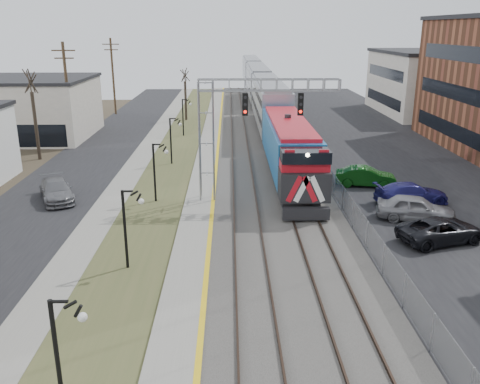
{
  "coord_description": "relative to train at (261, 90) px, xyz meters",
  "views": [
    {
      "loc": [
        1.0,
        -4.52,
        11.14
      ],
      "look_at": [
        1.56,
        21.96,
        2.6
      ],
      "focal_mm": 38.0,
      "sensor_mm": 36.0,
      "label": 1
    }
  ],
  "objects": [
    {
      "name": "street_west",
      "position": [
        -17.0,
        -33.04,
        -2.9
      ],
      "size": [
        7.0,
        120.0,
        0.04
      ],
      "primitive_type": "cube",
      "color": "black",
      "rests_on": "ground"
    },
    {
      "name": "sidewalk",
      "position": [
        -12.5,
        -33.04,
        -2.88
      ],
      "size": [
        2.0,
        120.0,
        0.08
      ],
      "primitive_type": "cube",
      "color": "gray",
      "rests_on": "ground"
    },
    {
      "name": "grass_median",
      "position": [
        -9.5,
        -33.04,
        -2.89
      ],
      "size": [
        4.0,
        120.0,
        0.06
      ],
      "primitive_type": "cube",
      "color": "#434B28",
      "rests_on": "ground"
    },
    {
      "name": "platform",
      "position": [
        -6.5,
        -33.04,
        -2.8
      ],
      "size": [
        2.0,
        120.0,
        0.24
      ],
      "primitive_type": "cube",
      "color": "gray",
      "rests_on": "ground"
    },
    {
      "name": "ballast_bed",
      "position": [
        -1.5,
        -33.04,
        -2.82
      ],
      "size": [
        8.0,
        120.0,
        0.2
      ],
      "primitive_type": "cube",
      "color": "#595651",
      "rests_on": "ground"
    },
    {
      "name": "parking_lot",
      "position": [
        10.5,
        -33.04,
        -2.9
      ],
      "size": [
        16.0,
        120.0,
        0.04
      ],
      "primitive_type": "cube",
      "color": "black",
      "rests_on": "ground"
    },
    {
      "name": "platform_edge",
      "position": [
        -5.62,
        -33.04,
        -2.67
      ],
      "size": [
        0.24,
        120.0,
        0.01
      ],
      "primitive_type": "cube",
      "color": "gold",
      "rests_on": "platform"
    },
    {
      "name": "track_near",
      "position": [
        -3.5,
        -33.04,
        -2.64
      ],
      "size": [
        1.58,
        120.0,
        0.15
      ],
      "color": "#2D2119",
      "rests_on": "ballast_bed"
    },
    {
      "name": "track_far",
      "position": [
        -0.0,
        -33.04,
        -2.64
      ],
      "size": [
        1.58,
        120.0,
        0.15
      ],
      "color": "#2D2119",
      "rests_on": "ballast_bed"
    },
    {
      "name": "train",
      "position": [
        0.0,
        0.0,
        0.0
      ],
      "size": [
        3.0,
        85.85,
        5.33
      ],
      "color": "#125698",
      "rests_on": "ground"
    },
    {
      "name": "signal_gantry",
      "position": [
        -4.28,
        -40.05,
        2.67
      ],
      "size": [
        9.0,
        1.07,
        8.15
      ],
      "color": "gray",
      "rests_on": "ground"
    },
    {
      "name": "lampposts",
      "position": [
        -9.5,
        -49.75,
        -0.92
      ],
      "size": [
        0.14,
        62.14,
        4.0
      ],
      "color": "black",
      "rests_on": "ground"
    },
    {
      "name": "fence",
      "position": [
        2.7,
        -33.04,
        -2.12
      ],
      "size": [
        0.04,
        120.0,
        1.6
      ],
      "primitive_type": "cube",
      "color": "gray",
      "rests_on": "ground"
    },
    {
      "name": "bare_trees",
      "position": [
        -18.16,
        -29.12,
        -0.22
      ],
      "size": [
        12.3,
        42.3,
        5.95
      ],
      "color": "#382D23",
      "rests_on": "ground"
    },
    {
      "name": "car_lot_c",
      "position": [
        6.98,
        -47.21,
        -2.25
      ],
      "size": [
        5.28,
        3.54,
        1.34
      ],
      "primitive_type": "imported",
      "rotation": [
        0.0,
        0.0,
        1.87
      ],
      "color": "black",
      "rests_on": "ground"
    },
    {
      "name": "car_lot_d",
      "position": [
        7.53,
        -40.87,
        -2.21
      ],
      "size": [
        5.04,
        2.48,
        1.41
      ],
      "primitive_type": "imported",
      "rotation": [
        0.0,
        0.0,
        1.68
      ],
      "color": "navy",
      "rests_on": "ground"
    },
    {
      "name": "car_lot_e",
      "position": [
        6.72,
        -43.96,
        -2.14
      ],
      "size": [
        4.92,
        3.09,
        1.56
      ],
      "primitive_type": "imported",
      "rotation": [
        0.0,
        0.0,
        1.28
      ],
      "color": "slate",
      "rests_on": "ground"
    },
    {
      "name": "car_lot_f",
      "position": [
        5.52,
        -36.85,
        -2.2
      ],
      "size": [
        4.57,
        2.28,
        1.44
      ],
      "primitive_type": "imported",
      "rotation": [
        0.0,
        0.0,
        1.39
      ],
      "color": "#0C3E0F",
      "rests_on": "ground"
    },
    {
      "name": "car_street_b",
      "position": [
        -16.24,
        -39.6,
        -2.23
      ],
      "size": [
        3.72,
        5.14,
        1.38
      ],
      "primitive_type": "imported",
      "rotation": [
        0.0,
        0.0,
        0.42
      ],
      "color": "slate",
      "rests_on": "ground"
    }
  ]
}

